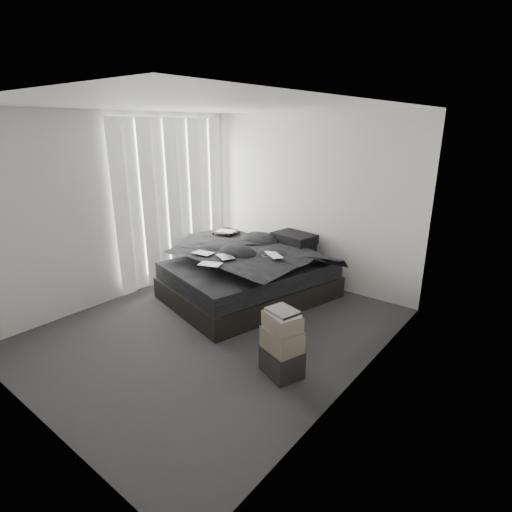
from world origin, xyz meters
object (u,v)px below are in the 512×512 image
Objects in this scene: laptop at (270,250)px; box_lower at (282,361)px; side_stand at (227,253)px; bed at (249,287)px.

box_lower is (1.06, -1.23, -0.67)m from laptop.
side_stand is 1.89× the size of box_lower.
laptop is 1.76m from box_lower.
laptop is (0.41, -0.05, 0.66)m from bed.
bed is at bearing -154.50° from laptop.
bed is 5.66× the size of box_lower.
laptop reaches higher than bed.
side_stand is at bearing -170.60° from laptop.
laptop is 0.91× the size of box_lower.
box_lower is (1.48, -1.28, -0.01)m from bed.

